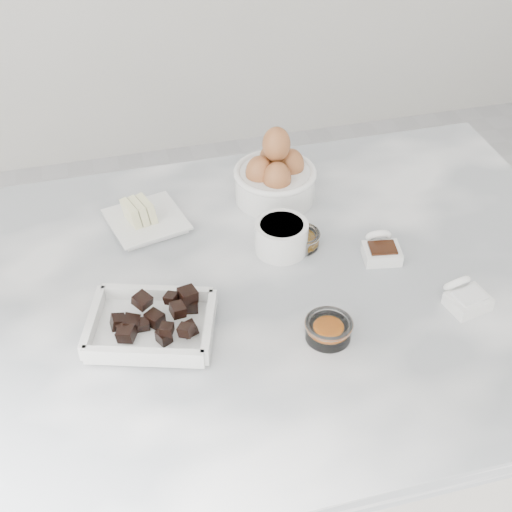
{
  "coord_description": "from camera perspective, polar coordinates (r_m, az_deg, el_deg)",
  "views": [
    {
      "loc": [
        -0.21,
        -0.82,
        1.72
      ],
      "look_at": [
        0.02,
        0.03,
        0.98
      ],
      "focal_mm": 50.0,
      "sensor_mm": 36.0,
      "label": 1
    }
  ],
  "objects": [
    {
      "name": "room_shell",
      "position": [
        0.91,
        -0.78,
        19.27
      ],
      "size": [
        4.0,
        4.0,
        2.8
      ],
      "primitive_type": null,
      "color": "white",
      "rests_on": "ground"
    },
    {
      "name": "cabinet",
      "position": [
        1.53,
        -0.46,
        -16.25
      ],
      "size": [
        1.1,
        0.7,
        0.9
      ],
      "primitive_type": "cube",
      "color": "beige",
      "rests_on": "ground"
    },
    {
      "name": "marble_slab",
      "position": [
        1.17,
        -0.57,
        -3.33
      ],
      "size": [
        1.2,
        0.8,
        0.04
      ],
      "primitive_type": "cube",
      "color": "silver",
      "rests_on": "cabinet"
    },
    {
      "name": "chocolate_dish",
      "position": [
        1.08,
        -8.41,
        -5.35
      ],
      "size": [
        0.22,
        0.19,
        0.05
      ],
      "color": "white",
      "rests_on": "marble_slab"
    },
    {
      "name": "butter_plate",
      "position": [
        1.29,
        -8.87,
        3.1
      ],
      "size": [
        0.15,
        0.15,
        0.05
      ],
      "color": "white",
      "rests_on": "marble_slab"
    },
    {
      "name": "sugar_ramekin",
      "position": [
        1.21,
        2.04,
        1.63
      ],
      "size": [
        0.09,
        0.09,
        0.05
      ],
      "color": "white",
      "rests_on": "marble_slab"
    },
    {
      "name": "egg_bowl",
      "position": [
        1.33,
        1.53,
        6.41
      ],
      "size": [
        0.16,
        0.16,
        0.15
      ],
      "color": "white",
      "rests_on": "marble_slab"
    },
    {
      "name": "honey_bowl",
      "position": [
        1.23,
        3.64,
        1.39
      ],
      "size": [
        0.07,
        0.07,
        0.03
      ],
      "color": "white",
      "rests_on": "marble_slab"
    },
    {
      "name": "zest_bowl",
      "position": [
        1.07,
        5.81,
        -5.8
      ],
      "size": [
        0.07,
        0.07,
        0.03
      ],
      "color": "white",
      "rests_on": "marble_slab"
    },
    {
      "name": "vanilla_spoon",
      "position": [
        1.23,
        9.96,
        0.57
      ],
      "size": [
        0.07,
        0.08,
        0.05
      ],
      "color": "white",
      "rests_on": "marble_slab"
    },
    {
      "name": "salt_spoon",
      "position": [
        1.16,
        16.39,
        -3.14
      ],
      "size": [
        0.07,
        0.08,
        0.05
      ],
      "color": "white",
      "rests_on": "marble_slab"
    }
  ]
}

